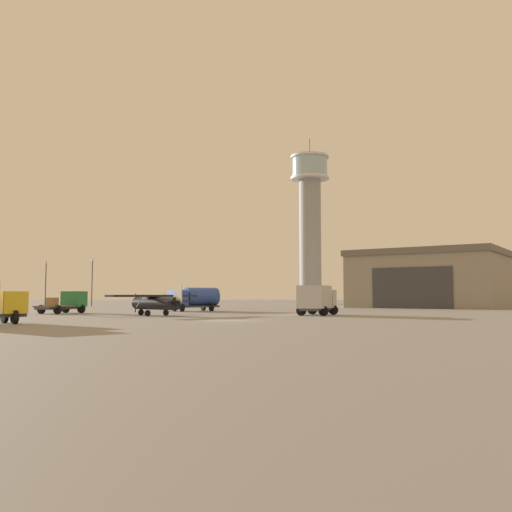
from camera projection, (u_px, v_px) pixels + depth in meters
ground_plane at (227, 320)px, 45.19m from camera, size 400.00×400.00×0.00m
control_tower at (310, 216)px, 124.92m from camera, size 8.76×8.76×38.10m
hangar at (432, 279)px, 93.72m from camera, size 32.07×31.93×9.52m
airplane_black at (156, 302)px, 54.45m from camera, size 8.14×8.85×3.06m
truck_flatbed_green at (67, 303)px, 62.34m from camera, size 4.57×6.31×2.51m
truck_fuel_tanker_blue at (195, 298)px, 70.33m from camera, size 6.59×5.64×3.04m
truck_box_silver at (317, 299)px, 56.25m from camera, size 4.54×6.22×3.04m
light_post_west at (92, 278)px, 101.51m from camera, size 0.44×0.44×8.81m
light_post_east at (46, 279)px, 100.77m from camera, size 0.44×0.44×8.41m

